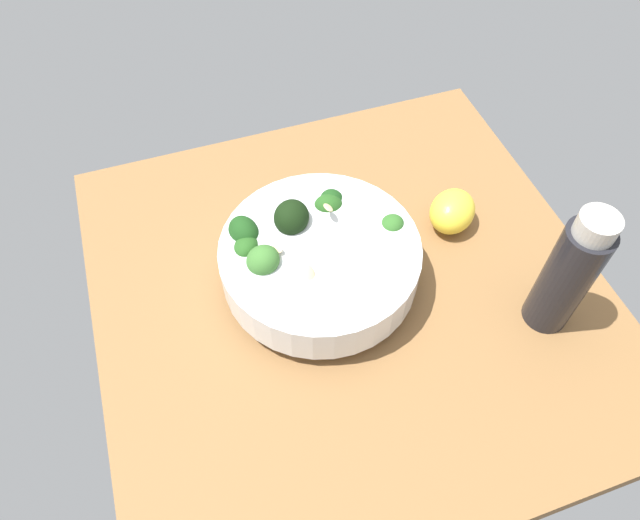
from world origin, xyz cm
name	(u,v)px	position (x,y,z in cm)	size (l,w,h in cm)	color
ground_plane	(349,295)	(0.00, 0.00, -1.67)	(57.46, 57.46, 3.35)	brown
bowl_of_broccoli	(318,258)	(3.10, -2.33, 4.14)	(22.09, 22.09, 9.40)	white
lemon_wedge	(452,211)	(-15.10, -4.94, 2.41)	(6.46, 5.32, 4.82)	yellow
bottle_tall	(568,274)	(-19.27, 10.44, 7.98)	(4.89, 4.89, 16.68)	black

